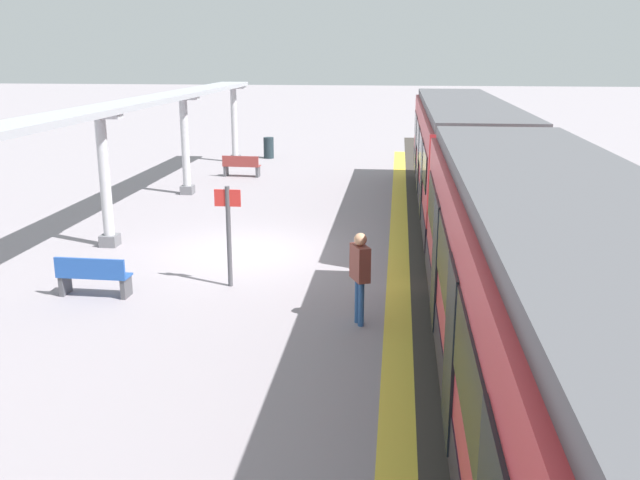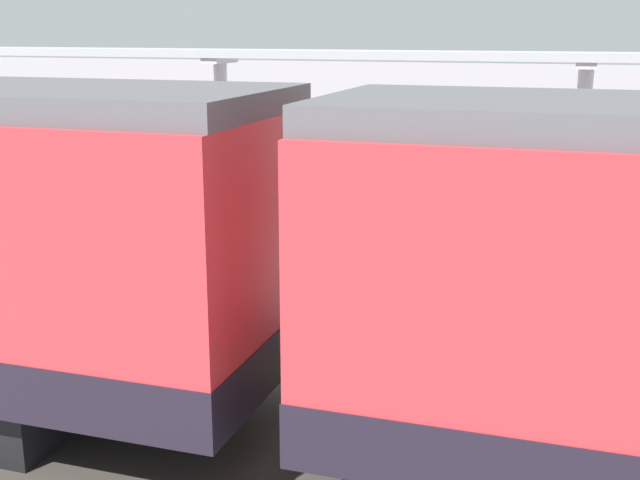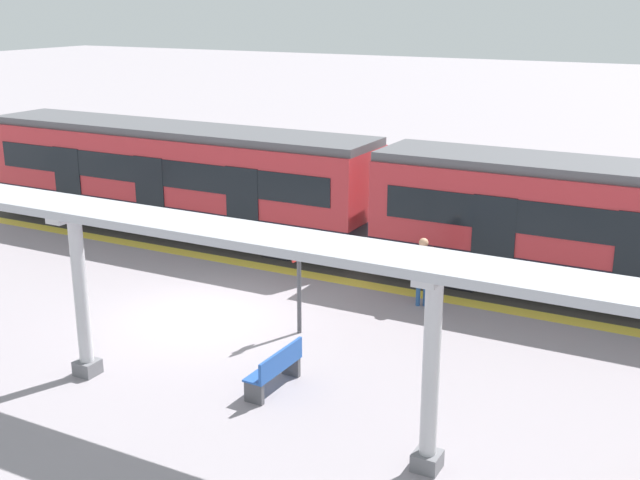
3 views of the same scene
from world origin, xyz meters
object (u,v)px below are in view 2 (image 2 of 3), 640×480
at_px(bench_far_end, 49,195).
at_px(platform_info_sign, 387,206).
at_px(bench_mid_platform, 369,220).
at_px(passenger_waiting_near_edge, 195,258).
at_px(canopy_pillar_fourth, 222,137).
at_px(canopy_pillar_third, 580,153).

distance_m(bench_far_end, platform_info_sign, 8.85).
xyz_separation_m(bench_mid_platform, passenger_waiting_near_edge, (-5.56, 0.89, 0.66)).
xyz_separation_m(bench_mid_platform, platform_info_sign, (-2.65, -0.98, 0.89)).
bearing_deg(passenger_waiting_near_edge, bench_far_end, 48.35).
bearing_deg(canopy_pillar_fourth, bench_mid_platform, -108.95).
xyz_separation_m(canopy_pillar_fourth, bench_far_end, (-1.04, 3.76, -1.30)).
relative_size(canopy_pillar_third, platform_info_sign, 1.56).
height_order(canopy_pillar_fourth, bench_far_end, canopy_pillar_fourth).
bearing_deg(passenger_waiting_near_edge, canopy_pillar_third, -34.28).
height_order(bench_far_end, platform_info_sign, platform_info_sign).
bearing_deg(canopy_pillar_fourth, bench_far_end, 105.41).
bearing_deg(canopy_pillar_third, bench_far_end, 95.33).
bearing_deg(passenger_waiting_near_edge, canopy_pillar_fourth, 21.80).
xyz_separation_m(bench_far_end, passenger_waiting_near_edge, (-5.76, -6.47, 0.66)).
relative_size(canopy_pillar_fourth, bench_mid_platform, 2.27).
bearing_deg(canopy_pillar_fourth, canopy_pillar_third, -90.00).
bearing_deg(passenger_waiting_near_edge, bench_mid_platform, -9.05).
xyz_separation_m(canopy_pillar_third, canopy_pillar_fourth, (0.00, 7.35, 0.00)).
height_order(bench_far_end, passenger_waiting_near_edge, passenger_waiting_near_edge).
xyz_separation_m(canopy_pillar_fourth, passenger_waiting_near_edge, (-6.79, -2.72, -0.64)).
bearing_deg(canopy_pillar_third, bench_mid_platform, 108.27).
height_order(bench_mid_platform, platform_info_sign, platform_info_sign).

